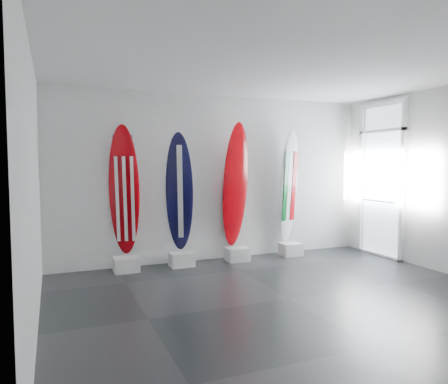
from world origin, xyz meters
name	(u,v)px	position (x,y,z in m)	size (l,w,h in m)	color
floor	(288,299)	(0.00, 0.00, 0.00)	(6.00, 6.00, 0.00)	black
ceiling	(291,65)	(0.00, 0.00, 3.00)	(6.00, 6.00, 0.00)	white
wall_back	(218,178)	(0.00, 2.50, 1.50)	(6.00, 6.00, 0.00)	silver
wall_left	(33,190)	(-3.00, 0.00, 1.50)	(5.00, 5.00, 0.00)	silver
display_block_usa	(126,265)	(-1.73, 2.18, 0.12)	(0.40, 0.30, 0.24)	silver
surfboard_usa	(124,191)	(-1.73, 2.28, 1.31)	(0.49, 0.08, 2.18)	#920207
display_block_navy	(182,259)	(-0.80, 2.18, 0.12)	(0.40, 0.30, 0.24)	silver
surfboard_navy	(179,193)	(-0.80, 2.28, 1.26)	(0.47, 0.08, 2.08)	black
display_block_swiss	(237,254)	(0.26, 2.18, 0.12)	(0.40, 0.30, 0.24)	silver
surfboard_swiss	(235,185)	(0.26, 2.28, 1.37)	(0.51, 0.08, 2.27)	#920207
display_block_italy	(291,249)	(1.38, 2.18, 0.12)	(0.40, 0.30, 0.24)	silver
surfboard_italy	(289,186)	(1.38, 2.28, 1.33)	(0.49, 0.08, 2.19)	silver
wall_outlet	(79,251)	(-2.45, 2.48, 0.35)	(0.09, 0.02, 0.13)	silver
glass_door	(381,181)	(2.97, 1.55, 1.43)	(0.12, 1.16, 2.85)	white
balcony	(431,226)	(4.30, 1.55, 0.50)	(2.80, 2.20, 1.20)	slate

